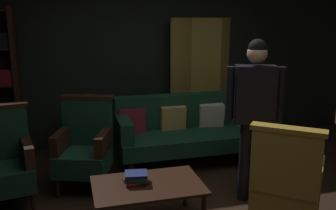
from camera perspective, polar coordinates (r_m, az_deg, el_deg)
back_wall at (r=5.66m, az=-4.42°, el=8.19°), size 7.20×0.10×2.80m
folding_screen at (r=5.99m, az=7.50°, el=4.41°), size 1.68×0.42×1.90m
velvet_couch at (r=5.03m, az=4.11°, el=-3.44°), size 2.12×0.78×0.88m
coffee_table at (r=3.48m, az=-3.13°, el=-12.76°), size 1.00×0.64×0.42m
armchair_gilt_accent at (r=3.49m, az=17.78°, el=-11.26°), size 0.81×0.81×1.04m
armchair_wing_left at (r=4.14m, az=-24.15°, el=-7.84°), size 0.68×0.67×1.04m
armchair_wing_right at (r=4.30m, az=-12.73°, el=-6.19°), size 0.74×0.73×1.04m
standing_figure at (r=3.85m, az=13.15°, el=-0.21°), size 0.56×0.33×1.70m
potted_plant at (r=5.18m, az=-11.98°, el=-2.45°), size 0.61×0.61×0.90m
book_red_leather at (r=3.49m, az=-4.92°, el=-11.64°), size 0.23×0.21×0.03m
book_green_cloth at (r=3.47m, az=-4.94°, el=-11.13°), size 0.23×0.21×0.04m
book_navy_cloth at (r=3.46m, az=-4.95°, el=-10.59°), size 0.23×0.20×0.03m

